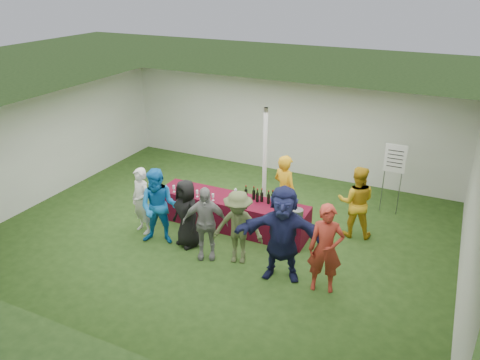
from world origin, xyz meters
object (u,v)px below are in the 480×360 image
at_px(dump_bucket, 297,213).
at_px(customer_5, 283,233).
at_px(serving_table, 232,213).
at_px(staff_pourer, 285,192).
at_px(customer_0, 141,201).
at_px(customer_3, 205,223).
at_px(customer_4, 238,228).
at_px(wine_list_sign, 394,164).
at_px(customer_1, 159,207).
at_px(customer_6, 326,249).
at_px(customer_2, 187,213).
at_px(staff_back, 356,202).

bearing_deg(dump_bucket, customer_5, -85.39).
bearing_deg(serving_table, staff_pourer, 28.04).
bearing_deg(customer_0, customer_3, 8.74).
xyz_separation_m(dump_bucket, customer_4, (-0.90, -1.00, -0.04)).
relative_size(wine_list_sign, customer_1, 1.04).
height_order(customer_5, customer_6, customer_5).
distance_m(customer_2, customer_4, 1.29).
xyz_separation_m(wine_list_sign, customer_6, (-0.60, -3.68, -0.44)).
height_order(staff_back, customer_2, staff_back).
bearing_deg(serving_table, staff_back, 18.19).
bearing_deg(customer_3, serving_table, 68.30).
xyz_separation_m(staff_back, customer_4, (-1.90, -2.09, -0.04)).
bearing_deg(staff_pourer, serving_table, 52.85).
xyz_separation_m(customer_1, customer_3, (1.18, -0.08, -0.07)).
distance_m(staff_back, customer_3, 3.42).
bearing_deg(staff_pourer, wine_list_sign, -115.75).
xyz_separation_m(staff_back, customer_1, (-3.77, -2.14, 0.03)).
relative_size(staff_back, customer_3, 1.05).
distance_m(dump_bucket, customer_4, 1.35).
xyz_separation_m(dump_bucket, staff_back, (1.00, 1.09, -0.00)).
bearing_deg(staff_back, customer_3, 27.96).
height_order(customer_0, customer_1, customer_1).
bearing_deg(customer_6, customer_5, 163.24).
relative_size(customer_0, customer_1, 0.90).
bearing_deg(customer_5, staff_back, 53.98).
height_order(customer_4, customer_6, customer_6).
height_order(customer_4, customer_5, customer_5).
relative_size(staff_back, customer_2, 1.09).
bearing_deg(customer_4, staff_back, 34.33).
bearing_deg(customer_4, customer_1, 168.09).
relative_size(customer_2, customer_6, 0.87).
relative_size(staff_pourer, customer_4, 1.12).
xyz_separation_m(staff_pourer, customer_1, (-2.20, -1.84, -0.02)).
bearing_deg(wine_list_sign, serving_table, -144.03).
height_order(wine_list_sign, customer_6, wine_list_sign).
height_order(wine_list_sign, customer_4, wine_list_sign).
bearing_deg(customer_0, customer_2, 15.62).
bearing_deg(customer_0, serving_table, 49.11).
distance_m(serving_table, customer_0, 2.09).
height_order(staff_pourer, customer_0, staff_pourer).
bearing_deg(staff_back, customer_0, 10.82).
distance_m(serving_table, customer_1, 1.77).
height_order(wine_list_sign, customer_1, wine_list_sign).
relative_size(wine_list_sign, customer_3, 1.12).
bearing_deg(customer_5, customer_2, 160.65).
xyz_separation_m(dump_bucket, customer_2, (-2.18, -0.89, -0.07)).
distance_m(customer_0, customer_4, 2.51).
height_order(wine_list_sign, staff_pourer, wine_list_sign).
bearing_deg(staff_back, staff_pourer, -1.94).
bearing_deg(customer_2, staff_pourer, 68.65).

